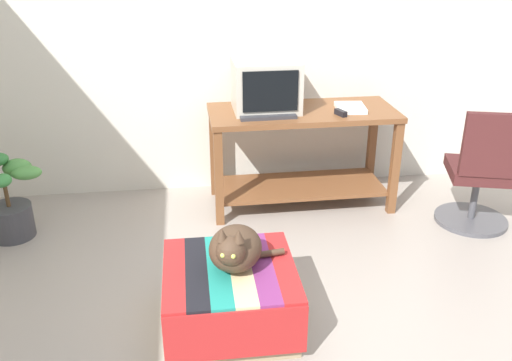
{
  "coord_description": "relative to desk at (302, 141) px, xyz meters",
  "views": [
    {
      "loc": [
        -0.39,
        -2.26,
        1.96
      ],
      "look_at": [
        0.02,
        0.85,
        0.55
      ],
      "focal_mm": 38.79,
      "sensor_mm": 36.0,
      "label": 1
    }
  ],
  "objects": [
    {
      "name": "book",
      "position": [
        0.35,
        -0.04,
        0.26
      ],
      "size": [
        0.23,
        0.26,
        0.03
      ],
      "primitive_type": "cube",
      "rotation": [
        0.0,
        0.0,
        -0.1
      ],
      "color": "white",
      "rests_on": "desk"
    },
    {
      "name": "cat",
      "position": [
        -0.64,
        -1.42,
        -0.04
      ],
      "size": [
        0.45,
        0.4,
        0.29
      ],
      "rotation": [
        0.0,
        0.0,
        -0.28
      ],
      "color": "#473323",
      "rests_on": "ottoman_with_blanket"
    },
    {
      "name": "ottoman_with_blanket",
      "position": [
        -0.67,
        -1.42,
        -0.34
      ],
      "size": [
        0.69,
        0.7,
        0.36
      ],
      "color": "tan",
      "rests_on": "ground_plane"
    },
    {
      "name": "stapler",
      "position": [
        0.24,
        -0.16,
        0.26
      ],
      "size": [
        0.07,
        0.12,
        0.04
      ],
      "primitive_type": "cube",
      "rotation": [
        0.0,
        0.0,
        0.37
      ],
      "color": "black",
      "rests_on": "desk"
    },
    {
      "name": "pen",
      "position": [
        0.41,
        0.08,
        0.25
      ],
      "size": [
        0.13,
        0.07,
        0.01
      ],
      "primitive_type": "cylinder",
      "rotation": [
        0.0,
        1.57,
        0.47
      ],
      "color": "#B7B7BC",
      "rests_on": "desk"
    },
    {
      "name": "keyboard",
      "position": [
        -0.29,
        -0.14,
        0.26
      ],
      "size": [
        0.4,
        0.16,
        0.02
      ],
      "primitive_type": "cube",
      "rotation": [
        0.0,
        0.0,
        0.03
      ],
      "color": "#333338",
      "rests_on": "desk"
    },
    {
      "name": "ground_plane",
      "position": [
        -0.46,
        -1.6,
        -0.52
      ],
      "size": [
        14.0,
        14.0,
        0.0
      ],
      "primitive_type": "plane",
      "color": "#9E9389"
    },
    {
      "name": "desk",
      "position": [
        0.0,
        0.0,
        0.0
      ],
      "size": [
        1.39,
        0.61,
        0.76
      ],
      "rotation": [
        0.0,
        0.0,
        0.01
      ],
      "color": "brown",
      "rests_on": "ground_plane"
    },
    {
      "name": "tv_monitor",
      "position": [
        -0.27,
        0.04,
        0.42
      ],
      "size": [
        0.48,
        0.41,
        0.37
      ],
      "rotation": [
        0.0,
        0.0,
        0.01
      ],
      "color": "#BCB7A8",
      "rests_on": "desk"
    },
    {
      "name": "office_chair",
      "position": [
        1.18,
        -0.53,
        -0.13
      ],
      "size": [
        0.52,
        0.52,
        0.89
      ],
      "rotation": [
        0.0,
        0.0,
        2.87
      ],
      "color": "#4C4C51",
      "rests_on": "ground_plane"
    },
    {
      "name": "back_wall",
      "position": [
        -0.46,
        0.45,
        0.78
      ],
      "size": [
        8.0,
        0.1,
        2.6
      ],
      "primitive_type": "cube",
      "color": "silver",
      "rests_on": "ground_plane"
    },
    {
      "name": "potted_plant",
      "position": [
        -2.09,
        -0.26,
        -0.26
      ],
      "size": [
        0.45,
        0.33,
        0.6
      ],
      "color": "#3D3D42",
      "rests_on": "ground_plane"
    }
  ]
}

